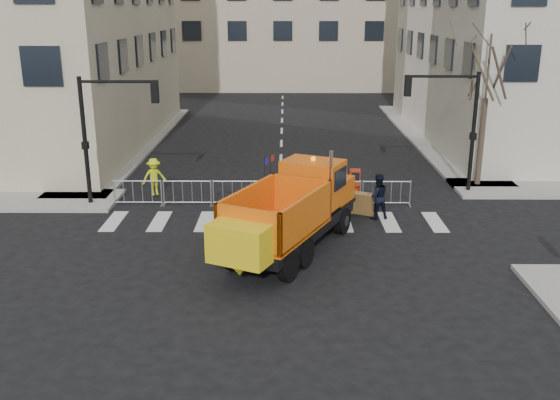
{
  "coord_description": "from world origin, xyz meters",
  "views": [
    {
      "loc": [
        0.21,
        -17.55,
        8.11
      ],
      "look_at": [
        0.05,
        2.5,
        1.83
      ],
      "focal_mm": 40.0,
      "sensor_mm": 36.0,
      "label": 1
    }
  ],
  "objects_px": {
    "cop_a": "(335,187)",
    "cop_b": "(377,196)",
    "plow_truck": "(290,210)",
    "newspaper_box": "(355,182)",
    "cop_c": "(330,195)",
    "worker": "(154,177)"
  },
  "relations": [
    {
      "from": "plow_truck",
      "to": "cop_a",
      "type": "xyz_separation_m",
      "value": [
        1.88,
        4.6,
        -0.5
      ]
    },
    {
      "from": "cop_b",
      "to": "worker",
      "type": "bearing_deg",
      "value": -28.7
    },
    {
      "from": "cop_b",
      "to": "plow_truck",
      "type": "bearing_deg",
      "value": 33.25
    },
    {
      "from": "cop_c",
      "to": "worker",
      "type": "xyz_separation_m",
      "value": [
        -7.5,
        2.33,
        0.13
      ]
    },
    {
      "from": "worker",
      "to": "cop_a",
      "type": "bearing_deg",
      "value": -37.86
    },
    {
      "from": "plow_truck",
      "to": "newspaper_box",
      "type": "height_order",
      "value": "plow_truck"
    },
    {
      "from": "plow_truck",
      "to": "newspaper_box",
      "type": "distance_m",
      "value": 7.16
    },
    {
      "from": "cop_c",
      "to": "worker",
      "type": "distance_m",
      "value": 7.86
    },
    {
      "from": "worker",
      "to": "newspaper_box",
      "type": "distance_m",
      "value": 8.78
    },
    {
      "from": "plow_truck",
      "to": "cop_b",
      "type": "height_order",
      "value": "plow_truck"
    },
    {
      "from": "cop_c",
      "to": "cop_a",
      "type": "bearing_deg",
      "value": -162.3
    },
    {
      "from": "cop_a",
      "to": "cop_b",
      "type": "distance_m",
      "value": 1.9
    },
    {
      "from": "cop_a",
      "to": "cop_b",
      "type": "xyz_separation_m",
      "value": [
        1.59,
        -1.03,
        -0.09
      ]
    },
    {
      "from": "cop_a",
      "to": "newspaper_box",
      "type": "relative_size",
      "value": 1.83
    },
    {
      "from": "cop_a",
      "to": "worker",
      "type": "distance_m",
      "value": 7.94
    },
    {
      "from": "plow_truck",
      "to": "cop_a",
      "type": "distance_m",
      "value": 5.0
    },
    {
      "from": "cop_a",
      "to": "cop_b",
      "type": "height_order",
      "value": "cop_a"
    },
    {
      "from": "plow_truck",
      "to": "cop_c",
      "type": "distance_m",
      "value": 4.31
    },
    {
      "from": "newspaper_box",
      "to": "worker",
      "type": "bearing_deg",
      "value": -175.11
    },
    {
      "from": "cop_b",
      "to": "worker",
      "type": "xyz_separation_m",
      "value": [
        -9.35,
        2.69,
        0.05
      ]
    },
    {
      "from": "cop_a",
      "to": "cop_c",
      "type": "relative_size",
      "value": 1.2
    },
    {
      "from": "plow_truck",
      "to": "worker",
      "type": "xyz_separation_m",
      "value": [
        -5.88,
        6.27,
        -0.54
      ]
    }
  ]
}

